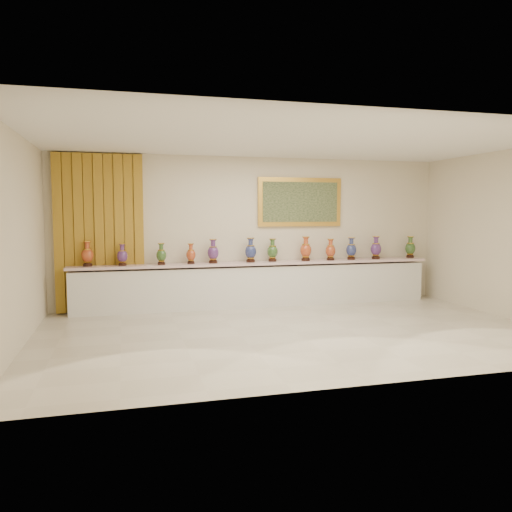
{
  "coord_description": "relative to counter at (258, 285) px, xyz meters",
  "views": [
    {
      "loc": [
        -2.59,
        -7.34,
        1.9
      ],
      "look_at": [
        -0.19,
        1.7,
        1.07
      ],
      "focal_mm": 35.0,
      "sensor_mm": 36.0,
      "label": 1
    }
  ],
  "objects": [
    {
      "name": "vase_7",
      "position": [
        1.0,
        -0.04,
        0.69
      ],
      "size": [
        0.29,
        0.29,
        0.5
      ],
      "rotation": [
        0.0,
        0.0,
        0.31
      ],
      "color": "black",
      "rests_on": "counter"
    },
    {
      "name": "vase_2",
      "position": [
        -1.91,
        -0.05,
        0.65
      ],
      "size": [
        0.2,
        0.2,
        0.41
      ],
      "rotation": [
        0.0,
        0.0,
        -0.08
      ],
      "color": "black",
      "rests_on": "counter"
    },
    {
      "name": "vase_10",
      "position": [
        2.59,
        -0.05,
        0.68
      ],
      "size": [
        0.23,
        0.23,
        0.48
      ],
      "rotation": [
        0.0,
        0.0,
        0.02
      ],
      "color": "black",
      "rests_on": "counter"
    },
    {
      "name": "ground",
      "position": [
        0.0,
        -2.27,
        -0.44
      ],
      "size": [
        8.0,
        8.0,
        0.0
      ],
      "primitive_type": "plane",
      "color": "beige",
      "rests_on": "ground"
    },
    {
      "name": "vase_3",
      "position": [
        -1.35,
        -0.01,
        0.64
      ],
      "size": [
        0.22,
        0.22,
        0.39
      ],
      "rotation": [
        0.0,
        0.0,
        0.26
      ],
      "color": "black",
      "rests_on": "counter"
    },
    {
      "name": "label_card",
      "position": [
        -2.14,
        -0.14,
        0.47
      ],
      "size": [
        0.1,
        0.06,
        0.0
      ],
      "primitive_type": "cube",
      "color": "white",
      "rests_on": "counter"
    },
    {
      "name": "vase_4",
      "position": [
        -0.91,
        -0.02,
        0.68
      ],
      "size": [
        0.28,
        0.28,
        0.47
      ],
      "rotation": [
        0.0,
        0.0,
        0.32
      ],
      "color": "black",
      "rests_on": "counter"
    },
    {
      "name": "vase_0",
      "position": [
        -3.25,
        0.02,
        0.67
      ],
      "size": [
        0.25,
        0.25,
        0.47
      ],
      "rotation": [
        0.0,
        0.0,
        0.2
      ],
      "color": "black",
      "rests_on": "counter"
    },
    {
      "name": "counter",
      "position": [
        0.0,
        0.0,
        0.0
      ],
      "size": [
        7.28,
        0.48,
        0.9
      ],
      "color": "white",
      "rests_on": "ground"
    },
    {
      "name": "vase_1",
      "position": [
        -2.63,
        -0.04,
        0.65
      ],
      "size": [
        0.24,
        0.24,
        0.41
      ],
      "rotation": [
        0.0,
        0.0,
        -0.34
      ],
      "color": "black",
      "rests_on": "counter"
    },
    {
      "name": "vase_9",
      "position": [
        2.02,
        -0.04,
        0.67
      ],
      "size": [
        0.25,
        0.25,
        0.46
      ],
      "rotation": [
        0.0,
        0.0,
        -0.19
      ],
      "color": "black",
      "rests_on": "counter"
    },
    {
      "name": "room",
      "position": [
        -2.39,
        0.17,
        1.16
      ],
      "size": [
        8.0,
        8.0,
        8.0
      ],
      "color": "beige",
      "rests_on": "ground"
    },
    {
      "name": "vase_6",
      "position": [
        0.31,
        0.01,
        0.67
      ],
      "size": [
        0.27,
        0.27,
        0.46
      ],
      "rotation": [
        0.0,
        0.0,
        -0.32
      ],
      "color": "black",
      "rests_on": "counter"
    },
    {
      "name": "vase_5",
      "position": [
        -0.16,
        -0.03,
        0.68
      ],
      "size": [
        0.25,
        0.25,
        0.49
      ],
      "rotation": [
        0.0,
        0.0,
        0.12
      ],
      "color": "black",
      "rests_on": "counter"
    },
    {
      "name": "vase_11",
      "position": [
        3.45,
        0.02,
        0.67
      ],
      "size": [
        0.24,
        0.24,
        0.47
      ],
      "rotation": [
        0.0,
        0.0,
        0.13
      ],
      "color": "black",
      "rests_on": "counter"
    },
    {
      "name": "vase_8",
      "position": [
        1.54,
        -0.06,
        0.66
      ],
      "size": [
        0.25,
        0.25,
        0.45
      ],
      "rotation": [
        0.0,
        0.0,
        -0.23
      ],
      "color": "black",
      "rests_on": "counter"
    }
  ]
}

